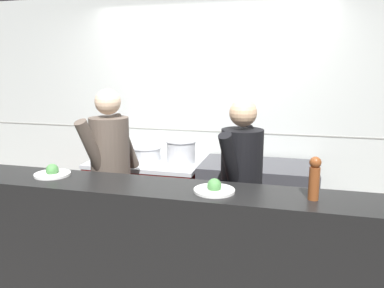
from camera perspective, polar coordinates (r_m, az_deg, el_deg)
The scene contains 13 objects.
wall_back_tiled at distance 4.09m, azimuth 2.70°, elevation 4.09°, with size 8.00×0.06×2.60m.
oven_range at distance 4.09m, azimuth -6.80°, elevation -8.45°, with size 1.16×0.71×0.87m.
prep_counter at distance 3.84m, azimuth 9.86°, elevation -9.67°, with size 1.11×0.65×0.91m.
pass_counter at distance 2.78m, azimuth -5.20°, elevation -16.71°, with size 3.02×0.45×1.04m.
stock_pot at distance 4.06m, azimuth -11.91°, elevation -1.07°, with size 0.36×0.36×0.16m.
sauce_pot at distance 3.98m, azimuth -6.99°, elevation -1.34°, with size 0.32×0.32×0.14m.
braising_pot at distance 3.83m, azimuth -1.67°, elevation -1.06°, with size 0.31×0.31×0.23m.
chefs_knife at distance 3.63m, azimuth 7.36°, elevation -3.09°, with size 0.31×0.21×0.02m.
plated_dish_main at distance 3.00m, azimuth -20.50°, elevation -4.11°, with size 0.27×0.27×0.09m.
plated_dish_appetiser at distance 2.45m, azimuth 3.42°, elevation -6.79°, with size 0.27×0.27×0.09m.
pepper_mill at distance 2.39m, azimuth 18.15°, elevation -4.84°, with size 0.07×0.07×0.27m.
chef_head_cook at distance 3.35m, azimuth -12.24°, elevation -4.43°, with size 0.42×0.72×1.66m.
chef_sous at distance 3.00m, azimuth 7.48°, elevation -6.80°, with size 0.41×0.69×1.60m.
Camera 1 is at (0.83, -2.63, 1.83)m, focal length 35.00 mm.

